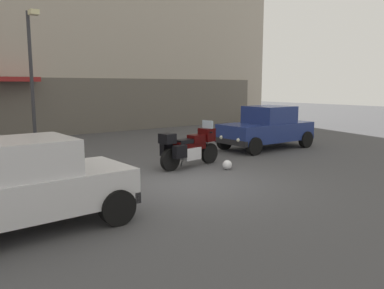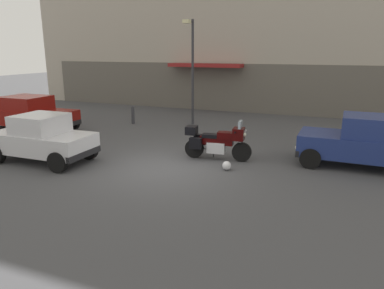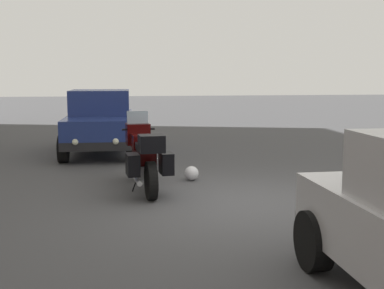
% 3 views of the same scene
% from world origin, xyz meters
% --- Properties ---
extents(ground_plane, '(80.00, 80.00, 0.00)m').
position_xyz_m(ground_plane, '(0.00, 0.00, 0.00)').
color(ground_plane, '#424244').
extents(motorcycle, '(2.26, 0.85, 1.36)m').
position_xyz_m(motorcycle, '(1.19, 1.55, 0.62)').
color(motorcycle, black).
rests_on(motorcycle, ground).
extents(helmet, '(0.28, 0.28, 0.28)m').
position_xyz_m(helmet, '(1.85, 0.59, 0.14)').
color(helmet, silver).
rests_on(helmet, ground).
extents(car_hatchback_near, '(3.90, 1.85, 1.64)m').
position_xyz_m(car_hatchback_near, '(5.70, 2.48, 0.81)').
color(car_hatchback_near, navy).
rests_on(car_hatchback_near, ground).
extents(car_sedan_far, '(4.59, 1.92, 1.56)m').
position_xyz_m(car_sedan_far, '(-8.22, 2.65, 0.78)').
color(car_sedan_far, maroon).
rests_on(car_sedan_far, ground).
extents(car_compact_side, '(3.49, 1.74, 1.56)m').
position_xyz_m(car_compact_side, '(-4.03, -0.81, 0.77)').
color(car_compact_side, silver).
rests_on(car_compact_side, ground).
extents(streetlamp_curbside, '(0.28, 0.94, 4.95)m').
position_xyz_m(streetlamp_curbside, '(-1.78, 6.60, 3.00)').
color(streetlamp_curbside, '#2D2D33').
rests_on(streetlamp_curbside, ground).
extents(bollard_curbside, '(0.16, 0.16, 0.89)m').
position_xyz_m(bollard_curbside, '(-4.58, 5.74, 0.47)').
color(bollard_curbside, '#333338').
rests_on(bollard_curbside, ground).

